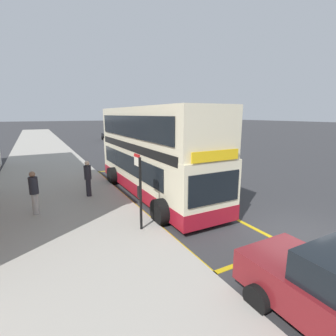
% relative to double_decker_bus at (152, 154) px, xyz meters
% --- Properties ---
extents(ground_plane, '(260.00, 260.00, 0.00)m').
position_rel_double_decker_bus_xyz_m(ground_plane, '(2.46, 25.20, -2.06)').
color(ground_plane, '#333335').
extents(pavement_near, '(6.00, 76.00, 0.14)m').
position_rel_double_decker_bus_xyz_m(pavement_near, '(-4.54, 25.20, -1.99)').
color(pavement_near, '#A39E93').
rests_on(pavement_near, ground).
extents(double_decker_bus, '(3.15, 10.08, 4.40)m').
position_rel_double_decker_bus_xyz_m(double_decker_bus, '(0.00, 0.00, 0.00)').
color(double_decker_bus, beige).
rests_on(double_decker_bus, ground).
extents(bus_bay_markings, '(3.12, 13.43, 0.01)m').
position_rel_double_decker_bus_xyz_m(bus_bay_markings, '(0.02, -0.29, -2.06)').
color(bus_bay_markings, gold).
rests_on(bus_bay_markings, ground).
extents(bus_stop_sign, '(0.09, 0.51, 2.61)m').
position_rel_double_decker_bus_xyz_m(bus_stop_sign, '(-2.23, -3.80, -0.38)').
color(bus_stop_sign, black).
rests_on(bus_stop_sign, pavement_near).
extents(parked_car_black_across, '(2.09, 4.20, 1.62)m').
position_rel_double_decker_bus_xyz_m(parked_car_black_across, '(5.54, 28.24, -1.26)').
color(parked_car_black_across, black).
rests_on(parked_car_black_across, ground).
extents(pedestrian_waiting_near_sign, '(0.34, 0.34, 1.75)m').
position_rel_double_decker_bus_xyz_m(pedestrian_waiting_near_sign, '(-5.44, -0.64, -0.96)').
color(pedestrian_waiting_near_sign, '#B7B2AD').
rests_on(pedestrian_waiting_near_sign, pavement_near).
extents(pedestrian_further_back, '(0.34, 0.34, 1.74)m').
position_rel_double_decker_bus_xyz_m(pedestrian_further_back, '(-3.12, 0.71, -0.97)').
color(pedestrian_further_back, '#26262D').
rests_on(pedestrian_further_back, pavement_near).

